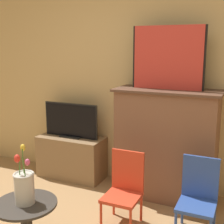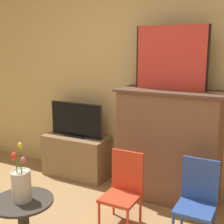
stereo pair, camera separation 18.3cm
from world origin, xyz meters
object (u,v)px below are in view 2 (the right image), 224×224
at_px(painting, 171,58).
at_px(chair_red, 123,187).
at_px(vase_tulips, 21,184).
at_px(tv_monitor, 76,120).
at_px(chair_blue, 197,197).

bearing_deg(painting, chair_red, -105.78).
relative_size(painting, vase_tulips, 1.62).
bearing_deg(vase_tulips, painting, 62.88).
bearing_deg(tv_monitor, painting, -0.81).
xyz_separation_m(tv_monitor, chair_red, (1.00, -0.70, -0.37)).
height_order(chair_red, chair_blue, same).
bearing_deg(chair_blue, painting, 129.21).
bearing_deg(painting, chair_blue, -50.79).
xyz_separation_m(chair_red, vase_tulips, (-0.54, -0.74, 0.22)).
distance_m(chair_red, vase_tulips, 0.94).
relative_size(chair_blue, vase_tulips, 1.47).
relative_size(painting, tv_monitor, 1.04).
relative_size(chair_red, chair_blue, 1.00).
relative_size(chair_red, vase_tulips, 1.47).
relative_size(painting, chair_red, 1.11).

